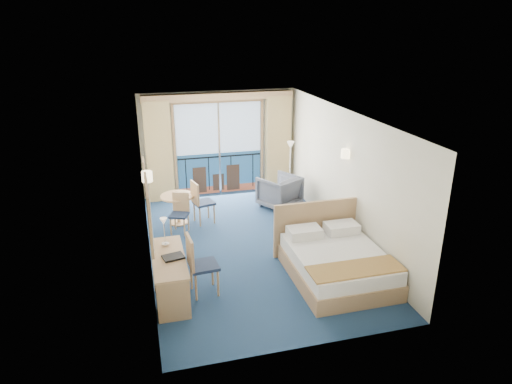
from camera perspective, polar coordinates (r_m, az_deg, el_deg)
name	(u,v)px	position (r m, az deg, el deg)	size (l,w,h in m)	color
floor	(250,245)	(9.45, -0.79, -6.65)	(6.50, 6.50, 0.00)	navy
room_walls	(249,162)	(8.78, -0.84, 3.73)	(4.04, 6.54, 2.72)	#EBE7CB
balcony_door	(219,151)	(11.98, -4.63, 5.10)	(2.36, 0.03, 2.52)	navy
curtain_left	(159,152)	(11.64, -12.03, 4.92)	(0.65, 0.22, 2.55)	tan
curtain_right	(278,144)	(12.17, 2.74, 6.03)	(0.65, 0.22, 2.55)	tan
pelmet	(219,96)	(11.57, -4.69, 11.82)	(3.80, 0.25, 0.18)	tan
mirror	(149,213)	(7.21, -13.23, -2.59)	(0.05, 1.25, 0.95)	tan
wall_print	(144,172)	(9.03, -13.79, 2.42)	(0.04, 0.42, 0.52)	tan
sconce_left	(147,177)	(7.95, -13.46, 1.89)	(0.18, 0.18, 0.18)	beige
sconce_right	(346,154)	(9.27, 11.13, 4.72)	(0.18, 0.18, 0.18)	beige
bed	(336,261)	(8.34, 9.95, -8.52)	(1.73, 2.06, 1.09)	tan
nightstand	(331,225)	(9.84, 9.40, -4.10)	(0.40, 0.38, 0.52)	tan
phone	(334,212)	(9.73, 9.75, -2.51)	(0.17, 0.13, 0.08)	beige
armchair	(279,192)	(11.22, 2.93, 0.06)	(0.85, 0.87, 0.80)	#494D59
floor_lamp	(290,156)	(11.57, 4.32, 4.55)	(0.21, 0.21, 1.51)	silver
desk	(172,287)	(7.43, -10.47, -11.63)	(0.53, 1.54, 0.72)	tan
desk_chair	(198,262)	(7.66, -7.25, -8.64)	(0.51, 0.50, 1.07)	#1E2B46
folder	(173,257)	(7.58, -10.31, -7.99)	(0.33, 0.25, 0.03)	black
desk_lamp	(164,226)	(7.85, -11.43, -4.20)	(0.13, 0.13, 0.49)	silver
round_table	(178,202)	(10.39, -9.76, -1.25)	(0.75, 0.75, 0.68)	tan
table_chair_a	(200,200)	(10.31, -7.01, -0.98)	(0.53, 0.52, 1.00)	#1E2B46
table_chair_b	(180,210)	(9.99, -9.48, -2.29)	(0.49, 0.50, 0.87)	#1E2B46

